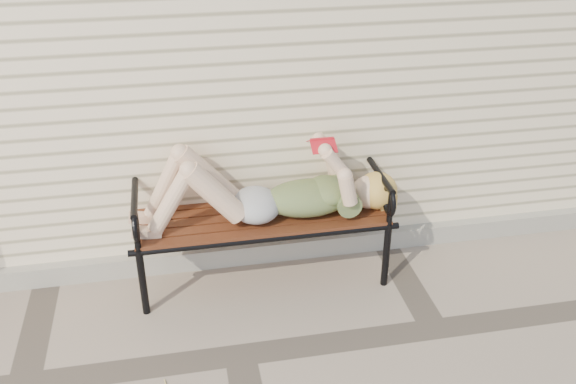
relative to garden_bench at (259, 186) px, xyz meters
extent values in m
plane|color=gray|center=(-0.26, -0.88, -0.67)|extent=(80.00, 80.00, 0.00)
cube|color=gray|center=(-0.26, 0.09, -0.60)|extent=(8.00, 0.10, 0.15)
cylinder|color=black|center=(-0.82, -0.36, -0.43)|extent=(0.05, 0.05, 0.50)
cylinder|color=black|center=(-0.82, 0.13, -0.43)|extent=(0.05, 0.05, 0.50)
cylinder|color=black|center=(0.82, -0.36, -0.43)|extent=(0.05, 0.05, 0.50)
cylinder|color=black|center=(0.82, 0.13, -0.43)|extent=(0.05, 0.05, 0.50)
cube|color=#512715|center=(0.00, -0.12, -0.18)|extent=(1.68, 0.54, 0.03)
cylinder|color=black|center=(0.00, -0.36, -0.20)|extent=(1.77, 0.04, 0.04)
cylinder|color=black|center=(0.00, 0.13, -0.20)|extent=(1.77, 0.04, 0.04)
torus|color=black|center=(0.00, 0.25, 0.38)|extent=(0.31, 0.04, 0.31)
ellipsoid|color=#0A3249|center=(0.31, -0.15, -0.04)|extent=(0.60, 0.34, 0.23)
ellipsoid|color=#0A3249|center=(0.44, -0.15, -0.01)|extent=(0.29, 0.33, 0.18)
ellipsoid|color=#A4A5A9|center=(-0.04, -0.15, -0.06)|extent=(0.33, 0.38, 0.21)
sphere|color=beige|center=(0.74, -0.15, -0.04)|extent=(0.24, 0.24, 0.24)
ellipsoid|color=#E5AC56|center=(0.80, -0.15, -0.04)|extent=(0.28, 0.28, 0.25)
cube|color=red|center=(0.40, -0.15, 0.38)|extent=(0.15, 0.02, 0.02)
cube|color=beige|center=(0.40, -0.20, 0.35)|extent=(0.15, 0.10, 0.06)
cube|color=beige|center=(0.40, -0.10, 0.35)|extent=(0.15, 0.10, 0.06)
cube|color=red|center=(0.40, -0.20, 0.35)|extent=(0.17, 0.10, 0.06)
cube|color=red|center=(0.40, -0.10, 0.35)|extent=(0.17, 0.10, 0.06)
camera|label=1|loc=(-0.53, -3.81, 2.07)|focal=40.00mm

